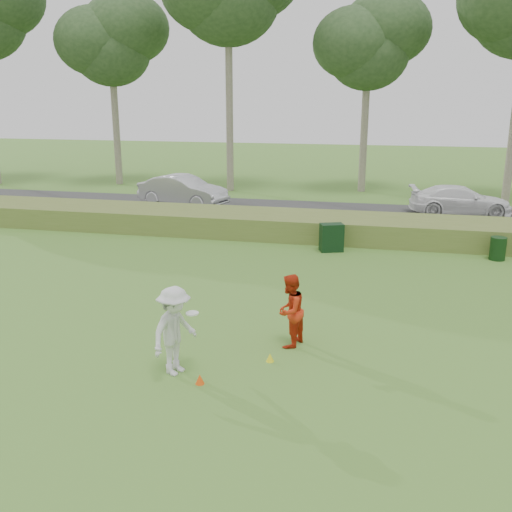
% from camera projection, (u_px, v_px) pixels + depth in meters
% --- Properties ---
extents(ground, '(120.00, 120.00, 0.00)m').
position_uv_depth(ground, '(216.00, 359.00, 12.78)').
color(ground, '#3E7125').
rests_on(ground, ground).
extents(reed_strip, '(80.00, 3.00, 0.90)m').
position_uv_depth(reed_strip, '(299.00, 225.00, 23.92)').
color(reed_strip, '#546B2A').
rests_on(reed_strip, ground).
extents(park_road, '(80.00, 6.00, 0.06)m').
position_uv_depth(park_road, '(314.00, 212.00, 28.73)').
color(park_road, '#2D2D2D').
rests_on(park_road, ground).
extents(tree_2, '(6.50, 6.50, 12.00)m').
position_uv_depth(tree_2, '(111.00, 42.00, 35.89)').
color(tree_2, gray).
rests_on(tree_2, ground).
extents(tree_4, '(6.24, 6.24, 11.50)m').
position_uv_depth(tree_4, '(369.00, 44.00, 33.02)').
color(tree_4, gray).
rests_on(tree_4, ground).
extents(player_white, '(1.10, 1.41, 1.92)m').
position_uv_depth(player_white, '(175.00, 331.00, 11.88)').
color(player_white, silver).
rests_on(player_white, ground).
extents(player_red, '(0.88, 1.00, 1.75)m').
position_uv_depth(player_red, '(290.00, 311.00, 13.23)').
color(player_red, red).
rests_on(player_red, ground).
extents(cone_orange, '(0.19, 0.19, 0.21)m').
position_uv_depth(cone_orange, '(200.00, 379.00, 11.64)').
color(cone_orange, '#EB4A0C').
rests_on(cone_orange, ground).
extents(cone_yellow, '(0.18, 0.18, 0.19)m').
position_uv_depth(cone_yellow, '(270.00, 357.00, 12.62)').
color(cone_yellow, yellow).
rests_on(cone_yellow, ground).
extents(utility_cabinet, '(0.98, 0.79, 1.06)m').
position_uv_depth(utility_cabinet, '(331.00, 238.00, 21.53)').
color(utility_cabinet, black).
rests_on(utility_cabinet, ground).
extents(trash_bin, '(0.74, 0.74, 0.83)m').
position_uv_depth(trash_bin, '(498.00, 248.00, 20.41)').
color(trash_bin, black).
rests_on(trash_bin, ground).
extents(car_mid, '(5.12, 2.84, 1.60)m').
position_uv_depth(car_mid, '(183.00, 190.00, 30.23)').
color(car_mid, silver).
rests_on(car_mid, park_road).
extents(car_right, '(4.98, 2.38, 1.40)m').
position_uv_depth(car_right, '(460.00, 200.00, 27.91)').
color(car_right, white).
rests_on(car_right, park_road).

